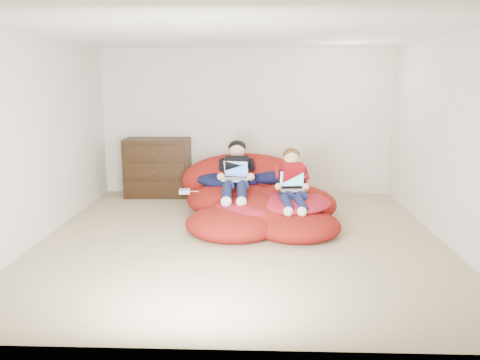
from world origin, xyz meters
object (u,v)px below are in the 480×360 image
object	(u,v)px
dresser	(158,167)
laptop_black	(292,185)
beanbag_pile	(257,200)
older_boy	(236,171)
younger_boy	(292,180)
laptop_white	(236,175)

from	to	relation	value
dresser	laptop_black	size ratio (longest dim) A/B	2.88
dresser	beanbag_pile	world-z (taller)	dresser
older_boy	younger_boy	bearing A→B (deg)	-28.92
laptop_black	beanbag_pile	bearing A→B (deg)	139.65
older_boy	younger_boy	xyz separation A→B (m)	(0.78, -0.43, -0.04)
dresser	younger_boy	distance (m)	2.72
older_boy	laptop_black	xyz separation A→B (m)	(0.78, -0.46, -0.11)
dresser	laptop_white	bearing A→B (deg)	-43.54
beanbag_pile	laptop_black	bearing A→B (deg)	-40.35
laptop_white	laptop_black	size ratio (longest dim) A/B	1.01
beanbag_pile	younger_boy	xyz separation A→B (m)	(0.48, -0.37, 0.38)
laptop_white	dresser	bearing A→B (deg)	136.46
older_boy	laptop_black	distance (m)	0.91
beanbag_pile	laptop_white	world-z (taller)	beanbag_pile
older_boy	laptop_white	world-z (taller)	older_boy
laptop_white	laptop_black	distance (m)	0.85
older_boy	laptop_white	xyz separation A→B (m)	(-0.00, -0.13, -0.04)
beanbag_pile	laptop_white	bearing A→B (deg)	-167.49
younger_boy	laptop_black	distance (m)	0.08
younger_boy	dresser	bearing A→B (deg)	143.12
dresser	younger_boy	xyz separation A→B (m)	(2.17, -1.63, 0.15)
younger_boy	laptop_white	size ratio (longest dim) A/B	2.52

